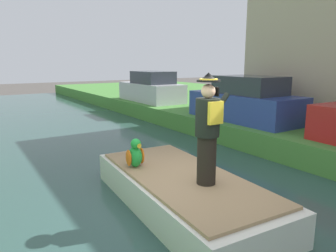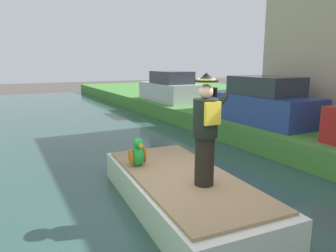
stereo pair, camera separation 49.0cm
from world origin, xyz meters
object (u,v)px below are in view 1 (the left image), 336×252
at_px(boat, 182,190).
at_px(parrot_plush, 135,155).
at_px(person_pirate, 208,130).
at_px(parked_car_blue, 245,102).
at_px(parked_car_silver, 151,89).

distance_m(boat, parrot_plush, 1.14).
bearing_deg(person_pirate, boat, 107.10).
xyz_separation_m(person_pirate, parked_car_blue, (4.76, 3.62, -0.25)).
height_order(boat, parked_car_silver, parked_car_silver).
height_order(person_pirate, parrot_plush, person_pirate).
bearing_deg(parrot_plush, parked_car_blue, 22.27).
height_order(parrot_plush, parked_car_silver, parked_car_silver).
relative_size(parked_car_blue, parked_car_silver, 1.00).
bearing_deg(person_pirate, parked_car_silver, 72.03).
bearing_deg(parrot_plush, person_pirate, -67.01).
height_order(person_pirate, parked_car_silver, person_pirate).
bearing_deg(parked_car_blue, person_pirate, -142.74).
distance_m(person_pirate, parrot_plush, 1.69).
bearing_deg(parked_car_blue, boat, -147.80).
bearing_deg(person_pirate, parked_car_blue, 44.77).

